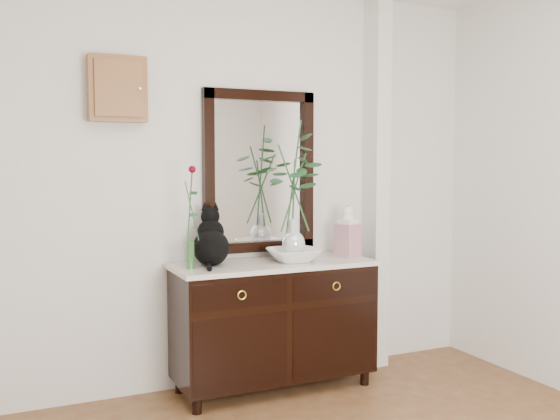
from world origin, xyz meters
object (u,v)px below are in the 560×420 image
cat (211,236)px  lotus_bowl (294,255)px  sideboard (274,318)px  ginger_jar (348,230)px

cat → lotus_bowl: (0.54, -0.09, -0.15)m
sideboard → lotus_bowl: (0.13, -0.03, 0.42)m
sideboard → cat: (-0.41, 0.06, 0.56)m
sideboard → ginger_jar: (0.57, 0.02, 0.56)m
lotus_bowl → ginger_jar: size_ratio=0.96×
lotus_bowl → sideboard: bearing=166.1°
cat → lotus_bowl: bearing=6.2°
lotus_bowl → ginger_jar: bearing=6.2°
sideboard → cat: 0.70m
sideboard → ginger_jar: size_ratio=3.66×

